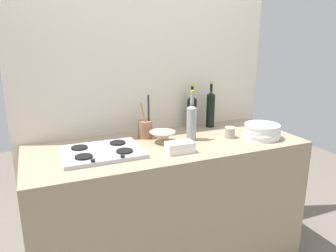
{
  "coord_description": "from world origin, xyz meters",
  "views": [
    {
      "loc": [
        -0.79,
        -1.85,
        1.58
      ],
      "look_at": [
        0.0,
        0.0,
        1.02
      ],
      "focal_mm": 34.49,
      "sensor_mm": 36.0,
      "label": 1
    }
  ],
  "objects_px": {
    "stovetop_hob": "(102,152)",
    "wine_bottle_leftmost": "(192,111)",
    "mixing_bowl": "(162,136)",
    "condiment_jar_front": "(230,132)",
    "plate_stack": "(262,131)",
    "utensil_crock": "(145,128)",
    "wine_bottle_mid_right": "(192,121)",
    "butter_dish": "(179,147)",
    "wine_bottle_mid_left": "(211,109)"
  },
  "relations": [
    {
      "from": "wine_bottle_mid_right",
      "to": "butter_dish",
      "type": "bearing_deg",
      "value": -133.37
    },
    {
      "from": "butter_dish",
      "to": "condiment_jar_front",
      "type": "height_order",
      "value": "condiment_jar_front"
    },
    {
      "from": "wine_bottle_leftmost",
      "to": "condiment_jar_front",
      "type": "distance_m",
      "value": 0.36
    },
    {
      "from": "stovetop_hob",
      "to": "wine_bottle_mid_right",
      "type": "bearing_deg",
      "value": 2.91
    },
    {
      "from": "plate_stack",
      "to": "utensil_crock",
      "type": "xyz_separation_m",
      "value": [
        -0.74,
        0.33,
        0.02
      ]
    },
    {
      "from": "mixing_bowl",
      "to": "condiment_jar_front",
      "type": "relative_size",
      "value": 2.29
    },
    {
      "from": "mixing_bowl",
      "to": "condiment_jar_front",
      "type": "distance_m",
      "value": 0.48
    },
    {
      "from": "plate_stack",
      "to": "mixing_bowl",
      "type": "relative_size",
      "value": 1.43
    },
    {
      "from": "utensil_crock",
      "to": "condiment_jar_front",
      "type": "distance_m",
      "value": 0.59
    },
    {
      "from": "condiment_jar_front",
      "to": "butter_dish",
      "type": "bearing_deg",
      "value": -163.84
    },
    {
      "from": "plate_stack",
      "to": "condiment_jar_front",
      "type": "xyz_separation_m",
      "value": [
        -0.2,
        0.1,
        -0.01
      ]
    },
    {
      "from": "stovetop_hob",
      "to": "wine_bottle_mid_left",
      "type": "xyz_separation_m",
      "value": [
        0.9,
        0.27,
        0.13
      ]
    },
    {
      "from": "wine_bottle_leftmost",
      "to": "plate_stack",
      "type": "bearing_deg",
      "value": -51.5
    },
    {
      "from": "stovetop_hob",
      "to": "plate_stack",
      "type": "height_order",
      "value": "plate_stack"
    },
    {
      "from": "wine_bottle_leftmost",
      "to": "wine_bottle_mid_right",
      "type": "relative_size",
      "value": 1.0
    },
    {
      "from": "wine_bottle_leftmost",
      "to": "utensil_crock",
      "type": "relative_size",
      "value": 1.1
    },
    {
      "from": "wine_bottle_leftmost",
      "to": "mixing_bowl",
      "type": "xyz_separation_m",
      "value": [
        -0.34,
        -0.24,
        -0.09
      ]
    },
    {
      "from": "mixing_bowl",
      "to": "utensil_crock",
      "type": "distance_m",
      "value": 0.16
    },
    {
      "from": "plate_stack",
      "to": "utensil_crock",
      "type": "height_order",
      "value": "utensil_crock"
    },
    {
      "from": "plate_stack",
      "to": "wine_bottle_mid_right",
      "type": "distance_m",
      "value": 0.5
    },
    {
      "from": "plate_stack",
      "to": "condiment_jar_front",
      "type": "distance_m",
      "value": 0.22
    },
    {
      "from": "stovetop_hob",
      "to": "butter_dish",
      "type": "height_order",
      "value": "butter_dish"
    },
    {
      "from": "mixing_bowl",
      "to": "wine_bottle_leftmost",
      "type": "bearing_deg",
      "value": 35.02
    },
    {
      "from": "stovetop_hob",
      "to": "wine_bottle_leftmost",
      "type": "bearing_deg",
      "value": 21.34
    },
    {
      "from": "butter_dish",
      "to": "wine_bottle_mid_left",
      "type": "bearing_deg",
      "value": 42.7
    },
    {
      "from": "stovetop_hob",
      "to": "wine_bottle_mid_left",
      "type": "distance_m",
      "value": 0.95
    },
    {
      "from": "butter_dish",
      "to": "utensil_crock",
      "type": "xyz_separation_m",
      "value": [
        -0.09,
        0.36,
        0.03
      ]
    },
    {
      "from": "mixing_bowl",
      "to": "butter_dish",
      "type": "bearing_deg",
      "value": -84.7
    },
    {
      "from": "wine_bottle_mid_right",
      "to": "utensil_crock",
      "type": "bearing_deg",
      "value": 147.65
    },
    {
      "from": "plate_stack",
      "to": "mixing_bowl",
      "type": "xyz_separation_m",
      "value": [
        -0.67,
        0.18,
        -0.01
      ]
    },
    {
      "from": "mixing_bowl",
      "to": "wine_bottle_mid_right",
      "type": "bearing_deg",
      "value": -7.52
    },
    {
      "from": "stovetop_hob",
      "to": "wine_bottle_leftmost",
      "type": "height_order",
      "value": "wine_bottle_leftmost"
    },
    {
      "from": "plate_stack",
      "to": "butter_dish",
      "type": "bearing_deg",
      "value": -176.9
    },
    {
      "from": "wine_bottle_mid_left",
      "to": "condiment_jar_front",
      "type": "distance_m",
      "value": 0.32
    },
    {
      "from": "stovetop_hob",
      "to": "wine_bottle_leftmost",
      "type": "relative_size",
      "value": 1.39
    },
    {
      "from": "butter_dish",
      "to": "stovetop_hob",
      "type": "bearing_deg",
      "value": 159.88
    },
    {
      "from": "utensil_crock",
      "to": "stovetop_hob",
      "type": "bearing_deg",
      "value": -149.69
    },
    {
      "from": "wine_bottle_mid_left",
      "to": "mixing_bowl",
      "type": "bearing_deg",
      "value": -156.4
    },
    {
      "from": "butter_dish",
      "to": "utensil_crock",
      "type": "bearing_deg",
      "value": 103.91
    },
    {
      "from": "wine_bottle_mid_left",
      "to": "wine_bottle_mid_right",
      "type": "relative_size",
      "value": 1.03
    },
    {
      "from": "wine_bottle_mid_left",
      "to": "wine_bottle_mid_right",
      "type": "distance_m",
      "value": 0.37
    },
    {
      "from": "wine_bottle_mid_right",
      "to": "condiment_jar_front",
      "type": "bearing_deg",
      "value": -12.68
    },
    {
      "from": "wine_bottle_mid_left",
      "to": "wine_bottle_mid_right",
      "type": "bearing_deg",
      "value": -140.07
    },
    {
      "from": "plate_stack",
      "to": "stovetop_hob",
      "type": "bearing_deg",
      "value": 173.46
    },
    {
      "from": "mixing_bowl",
      "to": "stovetop_hob",
      "type": "bearing_deg",
      "value": -172.09
    },
    {
      "from": "wine_bottle_mid_left",
      "to": "utensil_crock",
      "type": "xyz_separation_m",
      "value": [
        -0.56,
        -0.07,
        -0.08
      ]
    },
    {
      "from": "plate_stack",
      "to": "utensil_crock",
      "type": "bearing_deg",
      "value": 156.16
    },
    {
      "from": "mixing_bowl",
      "to": "butter_dish",
      "type": "xyz_separation_m",
      "value": [
        0.02,
        -0.22,
        -0.01
      ]
    },
    {
      "from": "wine_bottle_mid_right",
      "to": "wine_bottle_mid_left",
      "type": "bearing_deg",
      "value": 39.93
    },
    {
      "from": "plate_stack",
      "to": "butter_dish",
      "type": "relative_size",
      "value": 1.47
    }
  ]
}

